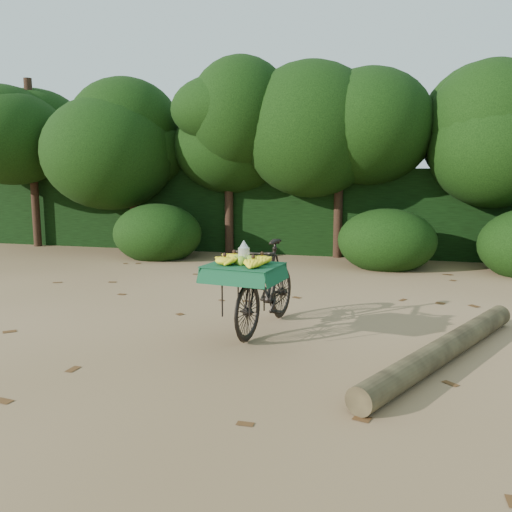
# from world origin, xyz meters

# --- Properties ---
(ground) EXTENTS (80.00, 80.00, 0.00)m
(ground) POSITION_xyz_m (0.00, 0.00, 0.00)
(ground) COLOR tan
(ground) RESTS_ON ground
(vendor_bicycle) EXTENTS (0.82, 1.78, 1.00)m
(vendor_bicycle) POSITION_xyz_m (0.30, 0.02, 0.51)
(vendor_bicycle) COLOR black
(vendor_bicycle) RESTS_ON ground
(fallen_log) EXTENTS (1.60, 2.93, 0.23)m
(fallen_log) POSITION_xyz_m (2.17, -0.51, 0.11)
(fallen_log) COLOR brown
(fallen_log) RESTS_ON ground
(hedge_backdrop) EXTENTS (26.00, 1.80, 1.80)m
(hedge_backdrop) POSITION_xyz_m (0.00, 6.30, 0.90)
(hedge_backdrop) COLOR black
(hedge_backdrop) RESTS_ON ground
(tree_row) EXTENTS (14.50, 2.00, 4.00)m
(tree_row) POSITION_xyz_m (-0.65, 5.50, 2.00)
(tree_row) COLOR black
(tree_row) RESTS_ON ground
(bush_clumps) EXTENTS (8.80, 1.70, 0.90)m
(bush_clumps) POSITION_xyz_m (0.50, 4.30, 0.45)
(bush_clumps) COLOR black
(bush_clumps) RESTS_ON ground
(leaf_litter) EXTENTS (7.00, 7.30, 0.01)m
(leaf_litter) POSITION_xyz_m (0.00, 0.65, 0.01)
(leaf_litter) COLOR #512F15
(leaf_litter) RESTS_ON ground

